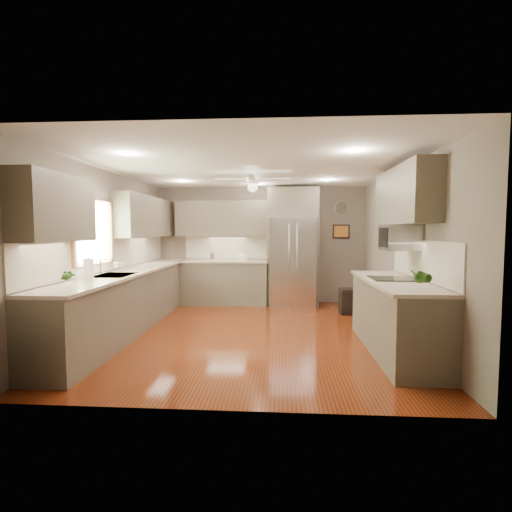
# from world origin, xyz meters

# --- Properties ---
(floor) EXTENTS (5.00, 5.00, 0.00)m
(floor) POSITION_xyz_m (0.00, 0.00, 0.00)
(floor) COLOR #461B09
(floor) RESTS_ON ground
(ceiling) EXTENTS (5.00, 5.00, 0.00)m
(ceiling) POSITION_xyz_m (0.00, 0.00, 2.50)
(ceiling) COLOR white
(ceiling) RESTS_ON ground
(wall_back) EXTENTS (4.50, 0.00, 4.50)m
(wall_back) POSITION_xyz_m (0.00, 2.50, 1.25)
(wall_back) COLOR #6A5D51
(wall_back) RESTS_ON ground
(wall_front) EXTENTS (4.50, 0.00, 4.50)m
(wall_front) POSITION_xyz_m (0.00, -2.50, 1.25)
(wall_front) COLOR #6A5D51
(wall_front) RESTS_ON ground
(wall_left) EXTENTS (0.00, 5.00, 5.00)m
(wall_left) POSITION_xyz_m (-2.25, 0.00, 1.25)
(wall_left) COLOR #6A5D51
(wall_left) RESTS_ON ground
(wall_right) EXTENTS (0.00, 5.00, 5.00)m
(wall_right) POSITION_xyz_m (2.25, 0.00, 1.25)
(wall_right) COLOR #6A5D51
(wall_right) RESTS_ON ground
(canister_b) EXTENTS (0.13, 0.13, 0.16)m
(canister_b) POSITION_xyz_m (-1.01, 2.19, 1.01)
(canister_b) COLOR silver
(canister_b) RESTS_ON back_run
(canister_c) EXTENTS (0.14, 0.14, 0.17)m
(canister_c) POSITION_xyz_m (-0.79, 2.20, 1.03)
(canister_c) COLOR #C2B791
(canister_c) RESTS_ON back_run
(soap_bottle) EXTENTS (0.11, 0.11, 0.19)m
(soap_bottle) POSITION_xyz_m (-2.08, 0.01, 1.04)
(soap_bottle) COLOR white
(soap_bottle) RESTS_ON left_run
(potted_plant_left) EXTENTS (0.16, 0.13, 0.27)m
(potted_plant_left) POSITION_xyz_m (-1.94, -1.67, 1.07)
(potted_plant_left) COLOR #284F16
(potted_plant_left) RESTS_ON left_run
(potted_plant_right) EXTENTS (0.21, 0.19, 0.30)m
(potted_plant_right) POSITION_xyz_m (1.91, -1.64, 1.09)
(potted_plant_right) COLOR #284F16
(potted_plant_right) RESTS_ON right_run
(bowl) EXTENTS (0.26, 0.26, 0.06)m
(bowl) POSITION_xyz_m (-0.37, 2.18, 0.97)
(bowl) COLOR #C2B791
(bowl) RESTS_ON back_run
(left_run) EXTENTS (0.65, 4.70, 1.45)m
(left_run) POSITION_xyz_m (-1.95, 0.15, 0.48)
(left_run) COLOR brown
(left_run) RESTS_ON ground
(back_run) EXTENTS (1.85, 0.65, 1.45)m
(back_run) POSITION_xyz_m (-0.72, 2.20, 0.48)
(back_run) COLOR brown
(back_run) RESTS_ON ground
(uppers) EXTENTS (4.50, 4.70, 0.95)m
(uppers) POSITION_xyz_m (-0.74, 0.71, 1.87)
(uppers) COLOR brown
(uppers) RESTS_ON wall_left
(window) EXTENTS (0.05, 1.12, 0.92)m
(window) POSITION_xyz_m (-2.22, -0.50, 1.55)
(window) COLOR #BFF2B2
(window) RESTS_ON wall_left
(sink) EXTENTS (0.50, 0.70, 0.32)m
(sink) POSITION_xyz_m (-1.93, -0.50, 0.91)
(sink) COLOR silver
(sink) RESTS_ON left_run
(refrigerator) EXTENTS (1.06, 0.75, 2.45)m
(refrigerator) POSITION_xyz_m (0.70, 2.16, 1.19)
(refrigerator) COLOR silver
(refrigerator) RESTS_ON ground
(right_run) EXTENTS (0.70, 2.20, 1.45)m
(right_run) POSITION_xyz_m (1.93, -0.80, 0.48)
(right_run) COLOR brown
(right_run) RESTS_ON ground
(microwave) EXTENTS (0.43, 0.55, 0.34)m
(microwave) POSITION_xyz_m (2.03, -0.55, 1.48)
(microwave) COLOR silver
(microwave) RESTS_ON wall_right
(ceiling_fan) EXTENTS (1.18, 1.18, 0.32)m
(ceiling_fan) POSITION_xyz_m (-0.00, 0.30, 2.33)
(ceiling_fan) COLOR white
(ceiling_fan) RESTS_ON ceiling
(recessed_lights) EXTENTS (2.84, 3.14, 0.01)m
(recessed_lights) POSITION_xyz_m (-0.04, 0.40, 2.49)
(recessed_lights) COLOR white
(recessed_lights) RESTS_ON ceiling
(wall_clock) EXTENTS (0.30, 0.03, 0.30)m
(wall_clock) POSITION_xyz_m (1.75, 2.48, 2.05)
(wall_clock) COLOR white
(wall_clock) RESTS_ON wall_back
(framed_print) EXTENTS (0.36, 0.03, 0.30)m
(framed_print) POSITION_xyz_m (1.75, 2.48, 1.55)
(framed_print) COLOR black
(framed_print) RESTS_ON wall_back
(stool) EXTENTS (0.39, 0.39, 0.46)m
(stool) POSITION_xyz_m (1.77, 1.42, 0.24)
(stool) COLOR black
(stool) RESTS_ON ground
(paper_towel) EXTENTS (0.12, 0.12, 0.30)m
(paper_towel) POSITION_xyz_m (-1.97, -1.12, 1.08)
(paper_towel) COLOR white
(paper_towel) RESTS_ON left_run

